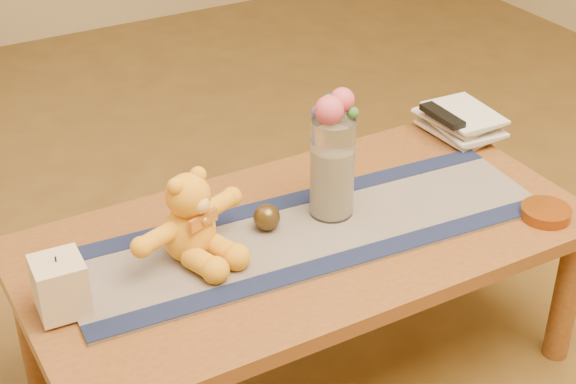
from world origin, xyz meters
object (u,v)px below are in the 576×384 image
pillar_candle (60,286)px  tv_remote (442,116)px  book_bottom (438,137)px  glass_vase (332,168)px  bronze_ball (267,217)px  teddy_bear (188,216)px  amber_dish (546,213)px

pillar_candle → tv_remote: bearing=10.6°
tv_remote → book_bottom: bearing=90.0°
pillar_candle → book_bottom: pillar_candle is taller
glass_vase → pillar_candle: bearing=-176.3°
bronze_ball → glass_vase: bearing=-4.4°
teddy_bear → amber_dish: (0.85, -0.29, -0.10)m
teddy_bear → glass_vase: size_ratio=1.18×
bronze_ball → book_bottom: bronze_ball is taller
teddy_bear → glass_vase: 0.38m
book_bottom → bronze_ball: bearing=-168.0°
teddy_bear → tv_remote: (0.87, 0.17, -0.03)m
pillar_candle → book_bottom: (1.19, 0.23, -0.06)m
book_bottom → amber_dish: size_ratio=1.77×
pillar_candle → glass_vase: size_ratio=0.49×
glass_vase → bronze_ball: size_ratio=3.91×
teddy_bear → glass_vase: bearing=-20.4°
bronze_ball → amber_dish: (0.64, -0.29, -0.03)m
glass_vase → bronze_ball: bearing=175.6°
teddy_bear → pillar_candle: 0.33m
bronze_ball → tv_remote: (0.66, 0.16, 0.04)m
teddy_bear → pillar_candle: bearing=171.1°
book_bottom → tv_remote: size_ratio=1.39×
pillar_candle → amber_dish: size_ratio=1.00×
teddy_bear → bronze_ball: bearing=-18.0°
glass_vase → amber_dish: (0.46, -0.28, -0.12)m
teddy_bear → amber_dish: teddy_bear is taller
tv_remote → amber_dish: bearing=-92.2°
teddy_bear → glass_vase: glass_vase is taller
pillar_candle → bronze_ball: (0.53, 0.06, -0.03)m
bronze_ball → pillar_candle: bearing=-173.5°
glass_vase → tv_remote: glass_vase is taller
teddy_bear → book_bottom: bearing=-7.3°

